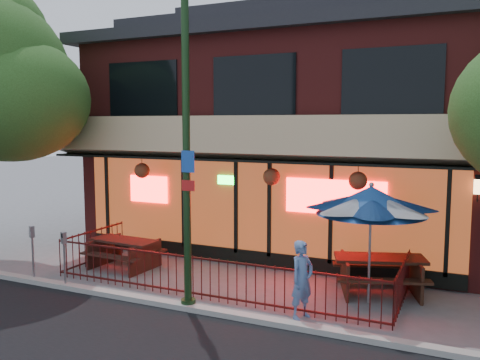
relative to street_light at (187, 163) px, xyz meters
The scene contains 11 objects.
ground 3.17m from the street_light, 90.34° to the left, with size 80.00×80.00×0.00m, color gray.
curb 3.09m from the street_light, 91.40° to the right, with size 80.00×0.25×0.12m, color #999993.
restaurant_building 7.58m from the street_light, 90.02° to the left, with size 12.96×9.49×8.05m.
patio_fence 2.68m from the street_light, 90.15° to the left, with size 8.44×2.62×1.00m.
street_light is the anchor object (origin of this frame).
picnic_table_left 4.55m from the street_light, 148.45° to the left, with size 1.96×1.55×0.80m.
picnic_table_right 5.18m from the street_light, 36.81° to the left, with size 2.46×2.15×0.88m.
patio_umbrella 4.07m from the street_light, 28.84° to the left, with size 2.37×2.37×2.71m.
pedestrian 3.39m from the street_light, 11.85° to the left, with size 0.59×0.39×1.62m, color #5576AB.
parking_meter_near 4.05m from the street_light, behind, with size 0.15×0.14×1.39m.
parking_meter_far 5.01m from the street_light, behind, with size 0.16×0.15×1.43m.
Camera 1 is at (5.42, -9.59, 4.00)m, focal length 38.00 mm.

